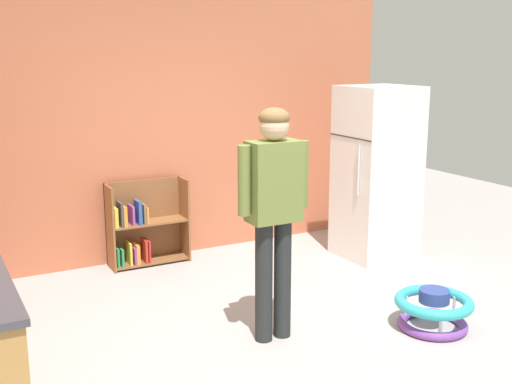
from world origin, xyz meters
The scene contains 6 objects.
ground_plane centered at (0.00, 0.00, 0.00)m, with size 12.00×12.00×0.00m, color #A59D9C.
back_wall centered at (0.00, 2.33, 1.35)m, with size 5.20×0.06×2.70m, color #C06847.
refrigerator centered at (1.90, 1.25, 0.89)m, with size 0.73×0.68×1.78m.
bookshelf centered at (-0.34, 2.14, 0.37)m, with size 0.80×0.28×0.85m.
standing_person centered at (-0.04, 0.03, 1.06)m, with size 0.57×0.22×1.74m.
baby_walker centered at (1.14, -0.42, 0.16)m, with size 0.60×0.60×0.32m.
Camera 1 is at (-2.26, -3.82, 2.13)m, focal length 44.47 mm.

